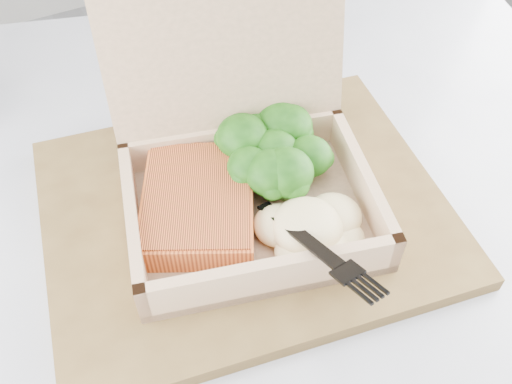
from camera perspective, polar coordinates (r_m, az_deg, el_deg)
cafe_table at (r=0.70m, az=-0.64°, el=-15.71°), size 1.10×1.10×0.76m
serving_tray at (r=0.55m, az=-1.13°, el=-1.83°), size 0.42×0.36×0.02m
takeout_container at (r=0.52m, az=-1.39°, el=3.75°), size 0.27×0.27×0.21m
salmon_fillet at (r=0.52m, az=-5.79°, el=-1.14°), size 0.15×0.16×0.03m
broccoli_pile at (r=0.55m, az=1.88°, el=3.65°), size 0.12×0.12×0.04m
mashed_potatoes at (r=0.50m, az=5.13°, el=-3.46°), size 0.10×0.09×0.04m
plastic_fork at (r=0.49m, az=2.83°, el=-2.55°), size 0.03×0.16×0.03m
receipt at (r=0.70m, az=-4.50°, el=10.11°), size 0.11×0.14×0.00m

